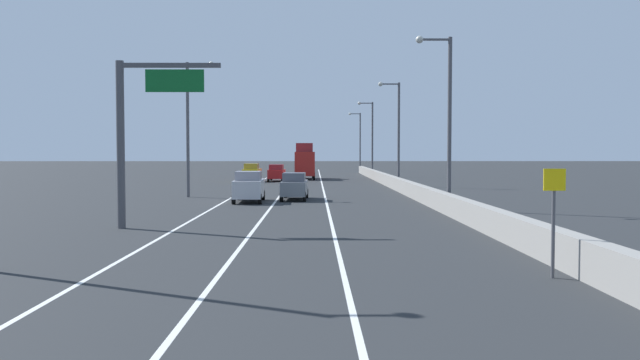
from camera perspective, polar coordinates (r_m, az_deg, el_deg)
ground_plane at (r=68.74m, az=-1.07°, el=-0.38°), size 320.00×320.00×0.00m
lane_stripe_left at (r=60.07m, az=-6.41°, el=-0.81°), size 0.16×130.00×0.00m
lane_stripe_center at (r=59.81m, az=-3.07°, el=-0.82°), size 0.16×130.00×0.00m
lane_stripe_right at (r=59.76m, az=0.28°, el=-0.82°), size 0.16×130.00×0.00m
jersey_barrier_right at (r=45.36m, az=8.92°, el=-1.21°), size 0.60×120.00×1.10m
overhead_sign_gantry at (r=30.61m, az=-15.57°, el=4.77°), size 4.68×0.36×7.50m
speed_advisory_sign at (r=19.04m, az=19.58°, el=-2.79°), size 0.60×0.11×3.00m
lamp_post_right_second at (r=39.48m, az=10.80°, el=5.93°), size 2.14×0.44×10.21m
lamp_post_right_third at (r=64.71m, az=6.61°, el=4.61°), size 2.14×0.44×10.21m
lamp_post_right_fourth at (r=90.04m, az=4.40°, el=4.02°), size 2.14×0.44×10.21m
lamp_post_right_fifth at (r=115.48m, az=3.37°, el=3.69°), size 2.14×0.44×10.21m
lamp_post_left_mid at (r=50.67m, az=-11.10°, el=5.16°), size 2.14×0.44×10.21m
car_red_0 at (r=76.13m, az=-3.78°, el=0.63°), size 1.93×4.42×1.95m
car_silver_1 at (r=45.07m, az=-6.17°, el=-0.58°), size 2.02×4.82×2.11m
car_gray_2 at (r=47.00m, az=-2.22°, el=-0.54°), size 1.94×4.73×1.94m
car_yellow_3 at (r=75.07m, az=-5.91°, el=0.64°), size 1.91×4.14×2.08m
box_truck at (r=81.72m, az=-1.36°, el=1.52°), size 2.63×7.56×4.49m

